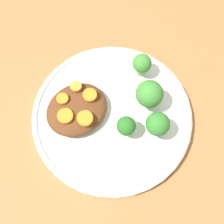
# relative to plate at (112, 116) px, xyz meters

# --- Properties ---
(ground_plane) EXTENTS (4.00, 4.00, 0.00)m
(ground_plane) POSITION_rel_plate_xyz_m (0.00, 0.00, -0.01)
(ground_plane) COLOR #9E6638
(plate) EXTENTS (0.29, 0.29, 0.02)m
(plate) POSITION_rel_plate_xyz_m (0.00, 0.00, 0.00)
(plate) COLOR silver
(plate) RESTS_ON ground_plane
(stew_mound) EXTENTS (0.11, 0.09, 0.03)m
(stew_mound) POSITION_rel_plate_xyz_m (-0.05, 0.04, 0.02)
(stew_mound) COLOR #5B3319
(stew_mound) RESTS_ON plate
(broccoli_floret_0) EXTENTS (0.03, 0.03, 0.05)m
(broccoli_floret_0) POSITION_rel_plate_xyz_m (0.00, -0.04, 0.04)
(broccoli_floret_0) COLOR #7FA85B
(broccoli_floret_0) RESTS_ON plate
(broccoli_floret_1) EXTENTS (0.05, 0.05, 0.06)m
(broccoli_floret_1) POSITION_rel_plate_xyz_m (0.07, -0.02, 0.04)
(broccoli_floret_1) COLOR #759E51
(broccoli_floret_1) RESTS_ON plate
(broccoli_floret_2) EXTENTS (0.03, 0.03, 0.05)m
(broccoli_floret_2) POSITION_rel_plate_xyz_m (0.09, 0.04, 0.04)
(broccoli_floret_2) COLOR #7FA85B
(broccoli_floret_2) RESTS_ON plate
(broccoli_floret_3) EXTENTS (0.04, 0.04, 0.06)m
(broccoli_floret_3) POSITION_rel_plate_xyz_m (0.04, -0.07, 0.04)
(broccoli_floret_3) COLOR #759E51
(broccoli_floret_3) RESTS_ON plate
(carrot_slice_0) EXTENTS (0.03, 0.03, 0.01)m
(carrot_slice_0) POSITION_rel_plate_xyz_m (-0.05, 0.01, 0.04)
(carrot_slice_0) COLOR orange
(carrot_slice_0) RESTS_ON stew_mound
(carrot_slice_1) EXTENTS (0.02, 0.02, 0.01)m
(carrot_slice_1) POSITION_rel_plate_xyz_m (-0.06, 0.06, 0.04)
(carrot_slice_1) COLOR orange
(carrot_slice_1) RESTS_ON stew_mound
(carrot_slice_2) EXTENTS (0.02, 0.02, 0.01)m
(carrot_slice_2) POSITION_rel_plate_xyz_m (-0.03, 0.07, 0.04)
(carrot_slice_2) COLOR orange
(carrot_slice_2) RESTS_ON stew_mound
(carrot_slice_3) EXTENTS (0.03, 0.03, 0.01)m
(carrot_slice_3) POSITION_rel_plate_xyz_m (-0.07, 0.04, 0.04)
(carrot_slice_3) COLOR orange
(carrot_slice_3) RESTS_ON stew_mound
(carrot_slice_4) EXTENTS (0.02, 0.02, 0.01)m
(carrot_slice_4) POSITION_rel_plate_xyz_m (-0.02, 0.04, 0.04)
(carrot_slice_4) COLOR orange
(carrot_slice_4) RESTS_ON stew_mound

